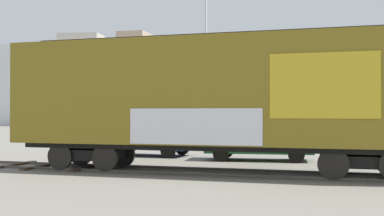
% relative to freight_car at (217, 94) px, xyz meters
% --- Properties ---
extents(ground_plane, '(260.00, 260.00, 0.00)m').
position_rel_freight_car_xyz_m(ground_plane, '(-1.42, 0.00, -2.57)').
color(ground_plane, slate).
extents(track, '(60.02, 3.40, 0.08)m').
position_rel_freight_car_xyz_m(track, '(0.24, 0.01, -2.53)').
color(track, '#4C4742').
rests_on(track, ground_plane).
extents(freight_car, '(13.76, 3.27, 4.58)m').
position_rel_freight_car_xyz_m(freight_car, '(0.00, 0.00, 0.00)').
color(freight_car, olive).
rests_on(freight_car, ground_plane).
extents(flagpole, '(0.53, 1.69, 10.10)m').
position_rel_freight_car_xyz_m(flagpole, '(-4.16, 13.28, 3.87)').
color(flagpole, silver).
rests_on(flagpole, ground_plane).
extents(hillside, '(123.98, 43.62, 16.82)m').
position_rel_freight_car_xyz_m(hillside, '(-1.42, 69.18, 3.66)').
color(hillside, silver).
rests_on(hillside, ground_plane).
extents(parked_car_blue, '(4.07, 2.09, 1.71)m').
position_rel_freight_car_xyz_m(parked_car_blue, '(-4.72, 5.35, -1.70)').
color(parked_car_blue, navy).
rests_on(parked_car_blue, ground_plane).
extents(parked_car_green, '(4.54, 2.27, 1.75)m').
position_rel_freight_car_xyz_m(parked_car_green, '(0.56, 4.63, -1.70)').
color(parked_car_green, '#1E5933').
rests_on(parked_car_green, ground_plane).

